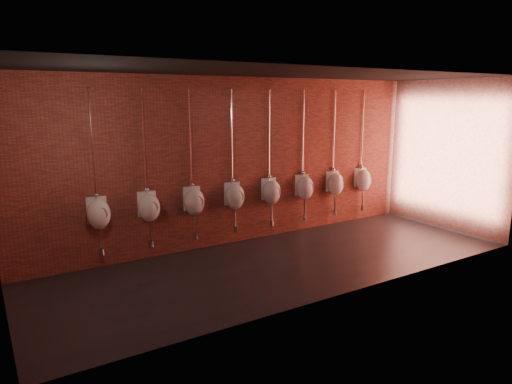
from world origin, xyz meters
TOP-DOWN VIEW (x-y plane):
  - ground at (0.00, 0.00)m, footprint 8.50×8.50m
  - room_shell at (0.00, 0.00)m, footprint 8.54×3.04m
  - urinal_0 at (-2.77, 1.37)m, footprint 0.43×0.39m
  - urinal_1 at (-1.92, 1.37)m, footprint 0.43×0.39m
  - urinal_2 at (-1.07, 1.37)m, footprint 0.43×0.39m
  - urinal_3 at (-0.23, 1.37)m, footprint 0.43×0.39m
  - urinal_4 at (0.62, 1.37)m, footprint 0.43×0.39m
  - urinal_5 at (1.47, 1.37)m, footprint 0.43×0.39m
  - urinal_6 at (2.32, 1.37)m, footprint 0.43×0.39m
  - urinal_7 at (3.16, 1.37)m, footprint 0.43×0.39m

SIDE VIEW (x-z plane):
  - ground at x=0.00m, z-range 0.00..0.00m
  - urinal_0 at x=-2.77m, z-range -0.40..2.32m
  - urinal_1 at x=-1.92m, z-range -0.40..2.32m
  - urinal_2 at x=-1.07m, z-range -0.40..2.32m
  - urinal_3 at x=-0.23m, z-range -0.40..2.32m
  - urinal_4 at x=0.62m, z-range -0.40..2.32m
  - urinal_5 at x=1.47m, z-range -0.40..2.32m
  - urinal_6 at x=2.32m, z-range -0.40..2.32m
  - urinal_7 at x=3.16m, z-range -0.40..2.32m
  - room_shell at x=0.00m, z-range 0.40..3.62m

